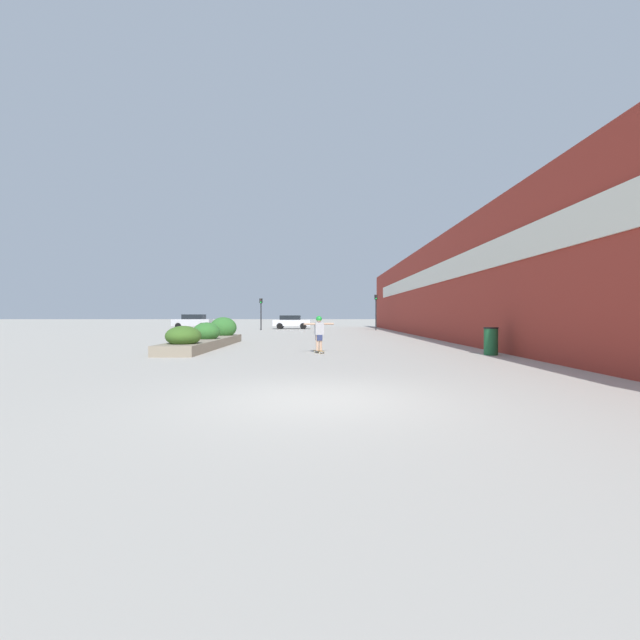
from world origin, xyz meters
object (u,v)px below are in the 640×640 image
at_px(skateboarder, 320,330).
at_px(traffic_light_left, 262,308).
at_px(car_leftmost, 194,321).
at_px(car_center_left, 293,322).
at_px(traffic_light_right, 377,306).
at_px(skateboard, 320,351).
at_px(trash_bin, 492,341).

distance_m(skateboarder, traffic_light_left, 25.73).
bearing_deg(car_leftmost, car_center_left, -94.13).
distance_m(car_leftmost, traffic_light_left, 9.14).
bearing_deg(traffic_light_right, traffic_light_left, 178.59).
bearing_deg(traffic_light_left, skateboarder, -77.29).
distance_m(skateboard, trash_bin, 6.25).
bearing_deg(trash_bin, skateboarder, 172.90).
distance_m(skateboarder, traffic_light_right, 25.42).
distance_m(skateboard, traffic_light_left, 25.78).
height_order(skateboard, trash_bin, trash_bin).
bearing_deg(traffic_light_left, car_leftmost, 150.76).
relative_size(car_leftmost, car_center_left, 1.02).
xyz_separation_m(skateboarder, car_leftmost, (-13.55, 29.49, -0.09)).
distance_m(skateboarder, car_center_left, 28.88).
bearing_deg(car_leftmost, traffic_light_right, -103.90).
bearing_deg(skateboard, car_center_left, 71.94).
height_order(car_center_left, traffic_light_right, traffic_light_right).
bearing_deg(trash_bin, car_leftmost, 123.11).
bearing_deg(traffic_light_left, trash_bin, -65.38).
bearing_deg(car_center_left, skateboard, 5.86).
distance_m(skateboarder, car_leftmost, 32.46).
height_order(skateboarder, traffic_light_left, traffic_light_left).
relative_size(trash_bin, traffic_light_left, 0.33).
distance_m(trash_bin, traffic_light_right, 25.65).
relative_size(traffic_light_left, traffic_light_right, 0.90).
xyz_separation_m(trash_bin, traffic_light_right, (-0.78, 25.57, 1.83)).
bearing_deg(traffic_light_left, traffic_light_right, -1.41).
bearing_deg(car_leftmost, skateboarder, -155.32).
bearing_deg(skateboarder, skateboard, 66.14).
bearing_deg(skateboarder, trash_bin, -31.01).
xyz_separation_m(trash_bin, traffic_light_left, (-11.84, 25.84, 1.61)).
bearing_deg(skateboarder, traffic_light_left, 78.80).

